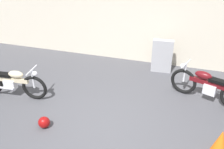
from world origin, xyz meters
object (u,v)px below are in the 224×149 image
stone_marker (162,56)px  motorcycle_cream (12,82)px  motorcycle_maroon (208,86)px  traffic_cone (220,142)px  helmet (44,122)px

stone_marker → motorcycle_cream: stone_marker is taller
motorcycle_maroon → motorcycle_cream: motorcycle_maroon is taller
traffic_cone → motorcycle_cream: 5.08m
helmet → traffic_cone: 3.68m
traffic_cone → motorcycle_maroon: bearing=97.1°
stone_marker → helmet: size_ratio=3.95×
traffic_cone → motorcycle_maroon: size_ratio=0.29×
helmet → motorcycle_maroon: motorcycle_maroon is taller
helmet → motorcycle_cream: 1.66m
traffic_cone → stone_marker: bearing=116.4°
helmet → stone_marker: bearing=57.9°
helmet → traffic_cone: bearing=4.8°
stone_marker → helmet: bearing=-122.1°
stone_marker → motorcycle_maroon: bearing=-44.4°
stone_marker → motorcycle_maroon: size_ratio=0.53×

